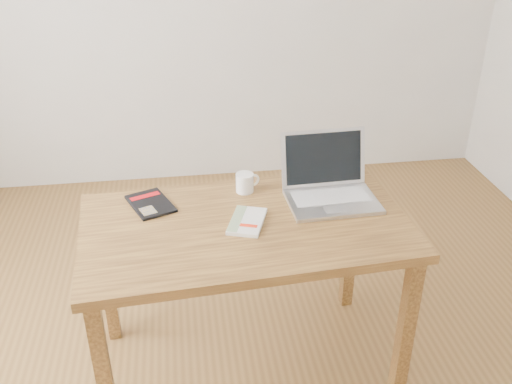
{
  "coord_description": "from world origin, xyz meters",
  "views": [
    {
      "loc": [
        -0.22,
        -1.81,
        1.93
      ],
      "look_at": [
        0.06,
        0.14,
        0.85
      ],
      "focal_mm": 40.0,
      "sensor_mm": 36.0,
      "label": 1
    }
  ],
  "objects": [
    {
      "name": "laptop",
      "position": [
        0.38,
        0.23,
        0.8
      ],
      "size": [
        0.38,
        0.34,
        0.25
      ],
      "rotation": [
        0.0,
        0.0,
        0.04
      ],
      "color": "silver",
      "rests_on": "desk"
    },
    {
      "name": "room",
      "position": [
        -0.07,
        0.0,
        1.36
      ],
      "size": [
        4.04,
        4.04,
        2.7
      ],
      "color": "brown",
      "rests_on": "ground"
    },
    {
      "name": "coffee_mug",
      "position": [
        0.04,
        0.34,
        0.79
      ],
      "size": [
        0.11,
        0.08,
        0.08
      ],
      "rotation": [
        0.0,
        0.0,
        0.39
      ],
      "color": "white",
      "rests_on": "desk"
    },
    {
      "name": "white_guidebook",
      "position": [
        0.02,
        0.07,
        0.76
      ],
      "size": [
        0.18,
        0.23,
        0.02
      ],
      "rotation": [
        0.0,
        0.0,
        -0.33
      ],
      "color": "silver",
      "rests_on": "desk"
    },
    {
      "name": "black_guidebook",
      "position": [
        -0.36,
        0.27,
        0.76
      ],
      "size": [
        0.22,
        0.26,
        0.01
      ],
      "rotation": [
        0.0,
        0.0,
        0.39
      ],
      "color": "black",
      "rests_on": "desk"
    },
    {
      "name": "desk",
      "position": [
        0.01,
        0.08,
        0.66
      ],
      "size": [
        1.33,
        0.82,
        0.75
      ],
      "rotation": [
        0.0,
        0.0,
        0.07
      ],
      "color": "brown",
      "rests_on": "ground"
    }
  ]
}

